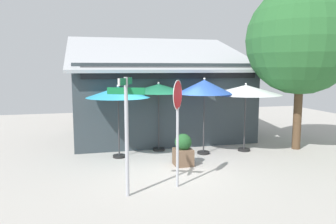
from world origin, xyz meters
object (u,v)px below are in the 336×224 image
Objects in this scene: street_sign_post at (126,124)px; patio_umbrella_ivory_far_right at (246,90)px; patio_umbrella_teal_left at (118,93)px; patio_umbrella_forest_green_center at (159,89)px; patio_umbrella_royal_blue_right at (204,87)px; shade_tree at (307,42)px; stop_sign at (178,113)px; sidewalk_planter at (183,150)px.

street_sign_post reaches higher than patio_umbrella_ivory_far_right.
patio_umbrella_forest_green_center reaches higher than patio_umbrella_teal_left.
street_sign_post is 4.57m from patio_umbrella_royal_blue_right.
shade_tree is (5.28, -1.13, 1.71)m from patio_umbrella_forest_green_center.
patio_umbrella_forest_green_center is at bearing 167.95° from shade_tree.
stop_sign is 1.02× the size of patio_umbrella_royal_blue_right.
patio_umbrella_forest_green_center reaches higher than sidewalk_planter.
stop_sign is 0.45× the size of shade_tree.
patio_umbrella_ivory_far_right reaches higher than patio_umbrella_teal_left.
street_sign_post is 4.51m from patio_umbrella_forest_green_center.
patio_umbrella_royal_blue_right is at bearing 176.33° from shade_tree.
patio_umbrella_royal_blue_right is at bearing 46.27° from sidewalk_planter.
patio_umbrella_teal_left is at bearing 174.79° from patio_umbrella_royal_blue_right.
patio_umbrella_forest_green_center is 0.94× the size of patio_umbrella_royal_blue_right.
stop_sign is 2.73× the size of sidewalk_planter.
sidewalk_planter is at bearing -81.01° from patio_umbrella_forest_green_center.
shade_tree reaches higher than patio_umbrella_ivory_far_right.
patio_umbrella_teal_left is 2.98m from patio_umbrella_royal_blue_right.
sidewalk_planter is at bearing -156.30° from patio_umbrella_ivory_far_right.
patio_umbrella_forest_green_center is 2.74m from sidewalk_planter.
patio_umbrella_forest_green_center is 1.69m from patio_umbrella_royal_blue_right.
patio_umbrella_forest_green_center is at bearing 148.54° from patio_umbrella_royal_blue_right.
patio_umbrella_teal_left is at bearing 87.17° from street_sign_post.
stop_sign reaches higher than patio_umbrella_ivory_far_right.
patio_umbrella_ivory_far_right is (4.57, -0.24, 0.03)m from patio_umbrella_teal_left.
patio_umbrella_ivory_far_right reaches higher than sidewalk_planter.
patio_umbrella_royal_blue_right reaches higher than patio_umbrella_forest_green_center.
patio_umbrella_royal_blue_right is 2.69× the size of sidewalk_planter.
patio_umbrella_royal_blue_right reaches higher than sidewalk_planter.
stop_sign is at bearing 13.21° from street_sign_post.
patio_umbrella_forest_green_center is 0.42× the size of shade_tree.
street_sign_post is 5.80m from patio_umbrella_ivory_far_right.
patio_umbrella_royal_blue_right is at bearing 46.08° from street_sign_post.
patio_umbrella_royal_blue_right reaches higher than patio_umbrella_ivory_far_right.
patio_umbrella_teal_left is at bearing 142.21° from sidewalk_planter.
patio_umbrella_forest_green_center is at bearing 21.75° from patio_umbrella_teal_left.
shade_tree is at bearing -6.99° from patio_umbrella_ivory_far_right.
sidewalk_planter is at bearing 68.61° from stop_sign.
shade_tree reaches higher than patio_umbrella_forest_green_center.
stop_sign is 1.08× the size of patio_umbrella_forest_green_center.
patio_umbrella_royal_blue_right is 2.48m from sidewalk_planter.
patio_umbrella_ivory_far_right is 0.42× the size of shade_tree.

